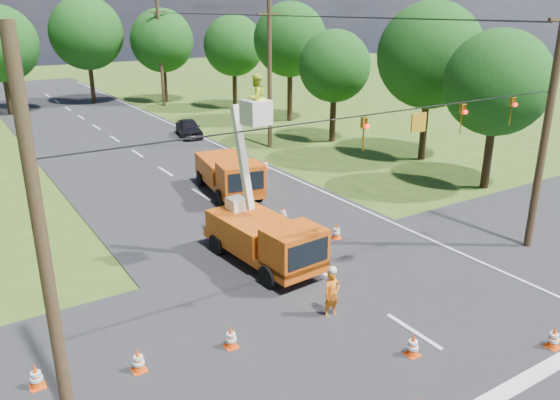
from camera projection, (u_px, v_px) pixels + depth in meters
ground at (165, 172)px, 32.21m from camera, size 140.00×140.00×0.00m
road_main at (165, 172)px, 32.21m from camera, size 12.00×100.00×0.06m
road_cross at (369, 304)px, 17.92m from camera, size 56.00×10.00×0.07m
stop_bar at (506, 393)px, 13.80m from camera, size 9.00×0.45×0.02m
edge_line at (248, 159)px, 35.06m from camera, size 0.12×90.00×0.02m
bucket_truck at (264, 227)px, 20.18m from camera, size 2.49×5.56×7.05m
second_truck at (229, 174)px, 28.03m from camera, size 2.99×5.88×2.11m
ground_worker at (332, 294)px, 16.95m from camera, size 0.58×0.38×1.59m
distant_car at (189, 128)px, 40.80m from camera, size 2.31×4.10×1.32m
traffic_cone_1 at (554, 337)px, 15.47m from camera, size 0.38×0.38×0.71m
traffic_cone_2 at (336, 231)px, 22.81m from camera, size 0.38×0.38×0.71m
traffic_cone_3 at (283, 214)px, 24.76m from camera, size 0.38×0.38×0.71m
traffic_cone_4 at (231, 337)px, 15.49m from camera, size 0.38×0.38×0.71m
traffic_cone_5 at (138, 360)px, 14.47m from camera, size 0.38×0.38×0.71m
traffic_cone_6 at (36, 376)px, 13.84m from camera, size 0.38×0.38×0.71m
traffic_cone_7 at (265, 164)px, 32.50m from camera, size 0.38×0.38×0.71m
traffic_cone_8 at (413, 345)px, 15.13m from camera, size 0.38×0.38×0.71m
pole_right_near at (547, 122)px, 20.54m from camera, size 1.80×0.30×10.00m
pole_right_mid at (270, 72)px, 36.42m from camera, size 1.80×0.30×10.00m
pole_right_far at (160, 52)px, 52.29m from camera, size 1.80×0.30×10.00m
pole_left at (42, 242)px, 11.59m from camera, size 0.30×0.30×9.00m
signal_span at (433, 120)px, 17.09m from camera, size 18.00×0.29×1.07m
tree_right_a at (497, 83)px, 27.69m from camera, size 5.40×5.40×8.28m
tree_right_b at (430, 56)px, 32.93m from camera, size 6.40×6.40×9.65m
tree_right_c at (334, 66)px, 37.94m from camera, size 5.00×5.00×7.83m
tree_right_d at (290, 40)px, 44.65m from camera, size 6.00×6.00×9.70m
tree_right_e at (234, 46)px, 50.78m from camera, size 5.60×5.60×8.63m
tree_far_b at (86, 33)px, 52.90m from camera, size 7.00×7.00×10.32m
tree_far_c at (162, 41)px, 54.07m from camera, size 6.20×6.20×9.18m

